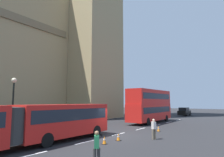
{
  "coord_description": "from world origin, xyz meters",
  "views": [
    {
      "loc": [
        -15.2,
        -10.93,
        3.12
      ],
      "look_at": [
        7.51,
        5.59,
        6.47
      ],
      "focal_mm": 31.36,
      "sensor_mm": 36.0,
      "label": 1
    }
  ],
  "objects": [
    {
      "name": "double_decker_bus",
      "position": [
        12.49,
        2.0,
        2.71
      ],
      "size": [
        10.58,
        2.54,
        4.9
      ],
      "color": "red",
      "rests_on": "ground_plane"
    },
    {
      "name": "traffic_cone_east",
      "position": [
        4.81,
        -2.46,
        0.28
      ],
      "size": [
        0.36,
        0.36,
        0.58
      ],
      "color": "black",
      "rests_on": "ground_plane"
    },
    {
      "name": "pedestrian_by_kerb",
      "position": [
        0.42,
        -3.91,
        0.91
      ],
      "size": [
        0.43,
        0.46,
        1.69
      ],
      "color": "#726651",
      "rests_on": "ground_plane"
    },
    {
      "name": "sedan_lead",
      "position": [
        30.46,
        2.1,
        0.91
      ],
      "size": [
        4.4,
        1.86,
        1.85
      ],
      "color": "black",
      "rests_on": "ground_plane"
    },
    {
      "name": "lane_centre_marking",
      "position": [
        0.89,
        0.0,
        0.0
      ],
      "size": [
        39.0,
        0.16,
        0.01
      ],
      "color": "silver",
      "rests_on": "ground_plane"
    },
    {
      "name": "pedestrian_near_cones",
      "position": [
        -7.58,
        -4.45,
        0.91
      ],
      "size": [
        0.46,
        0.44,
        1.69
      ],
      "color": "#333333",
      "rests_on": "ground_plane"
    },
    {
      "name": "traffic_cone_middle",
      "position": [
        -1.73,
        -1.78,
        0.28
      ],
      "size": [
        0.36,
        0.36,
        0.58
      ],
      "color": "black",
      "rests_on": "ground_plane"
    },
    {
      "name": "traffic_cone_west",
      "position": [
        -3.44,
        -1.67,
        0.28
      ],
      "size": [
        0.36,
        0.36,
        0.58
      ],
      "color": "black",
      "rests_on": "ground_plane"
    },
    {
      "name": "street_lamp",
      "position": [
        -6.25,
        6.5,
        3.06
      ],
      "size": [
        0.44,
        0.44,
        5.27
      ],
      "color": "black",
      "rests_on": "ground_plane"
    },
    {
      "name": "articulated_bus",
      "position": [
        -8.76,
        1.99,
        1.75
      ],
      "size": [
        17.7,
        2.54,
        2.9
      ],
      "color": "red",
      "rests_on": "ground_plane"
    },
    {
      "name": "ground_plane",
      "position": [
        0.0,
        0.0,
        0.0
      ],
      "size": [
        160.0,
        160.0,
        0.0
      ],
      "primitive_type": "plane",
      "color": "#262628"
    }
  ]
}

